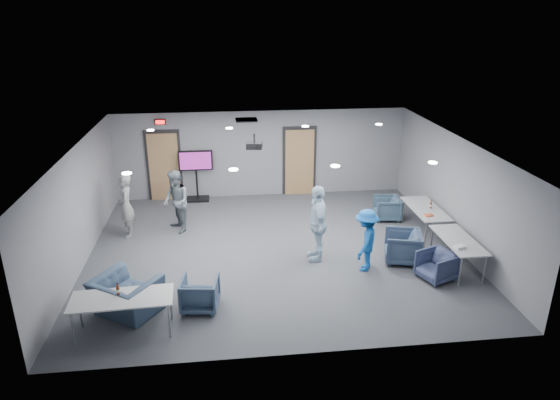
{
  "coord_description": "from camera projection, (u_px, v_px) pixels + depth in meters",
  "views": [
    {
      "loc": [
        -1.18,
        -11.0,
        5.56
      ],
      "look_at": [
        0.15,
        0.32,
        1.2
      ],
      "focal_mm": 32.0,
      "sensor_mm": 36.0,
      "label": 1
    }
  ],
  "objects": [
    {
      "name": "chair_front_b",
      "position": [
        126.0,
        296.0,
        9.66
      ],
      "size": [
        1.53,
        1.49,
        0.75
      ],
      "primitive_type": "imported",
      "rotation": [
        0.0,
        0.0,
        2.55
      ],
      "color": "#374960",
      "rests_on": "floor"
    },
    {
      "name": "chair_right_c",
      "position": [
        436.0,
        266.0,
        10.9
      ],
      "size": [
        0.9,
        0.89,
        0.64
      ],
      "primitive_type": "imported",
      "rotation": [
        0.0,
        0.0,
        -1.2
      ],
      "color": "#394162",
      "rests_on": "floor"
    },
    {
      "name": "table_right_b",
      "position": [
        458.0,
        241.0,
        11.23
      ],
      "size": [
        0.7,
        1.69,
        0.73
      ],
      "rotation": [
        0.0,
        0.0,
        1.57
      ],
      "color": "#B0B2B4",
      "rests_on": "floor"
    },
    {
      "name": "chair_right_b",
      "position": [
        403.0,
        247.0,
        11.66
      ],
      "size": [
        1.0,
        0.98,
        0.75
      ],
      "primitive_type": "imported",
      "rotation": [
        0.0,
        0.0,
        -1.83
      ],
      "color": "#35445C",
      "rests_on": "floor"
    },
    {
      "name": "snack_box",
      "position": [
        429.0,
        215.0,
        12.47
      ],
      "size": [
        0.22,
        0.16,
        0.04
      ],
      "primitive_type": "cube",
      "rotation": [
        0.0,
        0.0,
        0.15
      ],
      "color": "#CE5833",
      "rests_on": "table_right_a"
    },
    {
      "name": "table_right_a",
      "position": [
        426.0,
        210.0,
        12.99
      ],
      "size": [
        0.74,
        1.79,
        0.73
      ],
      "rotation": [
        0.0,
        0.0,
        1.57
      ],
      "color": "#B0B2B4",
      "rests_on": "floor"
    },
    {
      "name": "ceiling",
      "position": [
        275.0,
        144.0,
        11.36
      ],
      "size": [
        9.0,
        9.0,
        0.0
      ],
      "primitive_type": "plane",
      "rotation": [
        3.14,
        0.0,
        0.0
      ],
      "color": "white",
      "rests_on": "wall_back"
    },
    {
      "name": "exit_sign",
      "position": [
        160.0,
        122.0,
        14.77
      ],
      "size": [
        0.32,
        0.08,
        0.16
      ],
      "color": "black",
      "rests_on": "wall_back"
    },
    {
      "name": "table_front_left",
      "position": [
        122.0,
        300.0,
        8.96
      ],
      "size": [
        1.84,
        0.84,
        0.73
      ],
      "rotation": [
        0.0,
        0.0,
        0.05
      ],
      "color": "#B0B2B4",
      "rests_on": "floor"
    },
    {
      "name": "wrapper",
      "position": [
        460.0,
        247.0,
        10.79
      ],
      "size": [
        0.27,
        0.23,
        0.05
      ],
      "primitive_type": "cube",
      "rotation": [
        0.0,
        0.0,
        0.32
      ],
      "color": "silver",
      "rests_on": "table_right_b"
    },
    {
      "name": "chair_front_a",
      "position": [
        200.0,
        293.0,
        9.82
      ],
      "size": [
        0.8,
        0.82,
        0.67
      ],
      "primitive_type": "imported",
      "rotation": [
        0.0,
        0.0,
        3.01
      ],
      "color": "#3A4C64",
      "rests_on": "floor"
    },
    {
      "name": "hvac_diffuser",
      "position": [
        246.0,
        120.0,
        13.91
      ],
      "size": [
        0.6,
        0.6,
        0.03
      ],
      "primitive_type": "cube",
      "color": "black",
      "rests_on": "ceiling"
    },
    {
      "name": "downlights",
      "position": [
        275.0,
        145.0,
        11.36
      ],
      "size": [
        6.18,
        3.78,
        0.02
      ],
      "color": "white",
      "rests_on": "ceiling"
    },
    {
      "name": "door_right",
      "position": [
        299.0,
        162.0,
        15.74
      ],
      "size": [
        1.06,
        0.17,
        2.24
      ],
      "color": "black",
      "rests_on": "wall_back"
    },
    {
      "name": "wall_left",
      "position": [
        79.0,
        207.0,
        11.35
      ],
      "size": [
        0.02,
        8.0,
        2.7
      ],
      "primitive_type": "cube",
      "color": "slate",
      "rests_on": "floor"
    },
    {
      "name": "floor",
      "position": [
        275.0,
        250.0,
        12.32
      ],
      "size": [
        9.0,
        9.0,
        0.0
      ],
      "primitive_type": "plane",
      "color": "#34373C",
      "rests_on": "ground"
    },
    {
      "name": "person_d",
      "position": [
        366.0,
        240.0,
        11.16
      ],
      "size": [
        0.93,
        1.09,
        1.46
      ],
      "primitive_type": "imported",
      "rotation": [
        0.0,
        0.0,
        -2.08
      ],
      "color": "#1854A2",
      "rests_on": "floor"
    },
    {
      "name": "bottle_front",
      "position": [
        118.0,
        290.0,
        9.0
      ],
      "size": [
        0.06,
        0.06,
        0.25
      ],
      "color": "#56210E",
      "rests_on": "table_front_left"
    },
    {
      "name": "door_left",
      "position": [
        164.0,
        166.0,
        15.28
      ],
      "size": [
        1.06,
        0.17,
        2.24
      ],
      "color": "black",
      "rests_on": "wall_back"
    },
    {
      "name": "person_c",
      "position": [
        317.0,
        223.0,
        11.6
      ],
      "size": [
        0.49,
        1.1,
        1.84
      ],
      "primitive_type": "imported",
      "rotation": [
        0.0,
        0.0,
        -1.61
      ],
      "color": "silver",
      "rests_on": "floor"
    },
    {
      "name": "tv_stand",
      "position": [
        196.0,
        172.0,
        15.25
      ],
      "size": [
        1.04,
        0.49,
        1.59
      ],
      "color": "black",
      "rests_on": "floor"
    },
    {
      "name": "chair_right_a",
      "position": [
        387.0,
        208.0,
        14.05
      ],
      "size": [
        0.79,
        0.77,
        0.65
      ],
      "primitive_type": "imported",
      "rotation": [
        0.0,
        0.0,
        -1.69
      ],
      "color": "#364B5E",
      "rests_on": "floor"
    },
    {
      "name": "person_b",
      "position": [
        176.0,
        202.0,
        13.1
      ],
      "size": [
        0.91,
        1.01,
        1.68
      ],
      "primitive_type": "imported",
      "rotation": [
        0.0,
        0.0,
        -1.15
      ],
      "color": "slate",
      "rests_on": "floor"
    },
    {
      "name": "wall_right",
      "position": [
        456.0,
        192.0,
        12.33
      ],
      "size": [
        0.02,
        8.0,
        2.7
      ],
      "primitive_type": "cube",
      "color": "slate",
      "rests_on": "floor"
    },
    {
      "name": "wall_back",
      "position": [
        261.0,
        154.0,
        15.55
      ],
      "size": [
        9.0,
        0.02,
        2.7
      ],
      "primitive_type": "cube",
      "color": "slate",
      "rests_on": "floor"
    },
    {
      "name": "projector",
      "position": [
        254.0,
        145.0,
        12.42
      ],
      "size": [
        0.44,
        0.4,
        0.37
      ],
      "rotation": [
        0.0,
        0.0,
        -0.16
      ],
      "color": "black",
      "rests_on": "ceiling"
    },
    {
      "name": "bottle_right",
      "position": [
        431.0,
        205.0,
        12.93
      ],
      "size": [
        0.06,
        0.06,
        0.23
      ],
      "color": "#56210E",
      "rests_on": "table_right_a"
    },
    {
      "name": "wall_front",
      "position": [
        302.0,
        286.0,
        8.13
      ],
      "size": [
        9.0,
        0.02,
        2.7
      ],
      "primitive_type": "cube",
      "color": "slate",
      "rests_on": "floor"
    },
    {
      "name": "person_a",
      "position": [
        126.0,
        206.0,
        12.81
      ],
      "size": [
        0.5,
        0.67,
        1.68
      ],
      "primitive_type": "imported",
      "rotation": [
        0.0,
        0.0,
        -1.4
      ],
      "color": "gray",
      "rests_on": "floor"
    }
  ]
}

